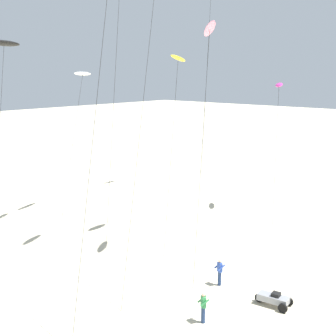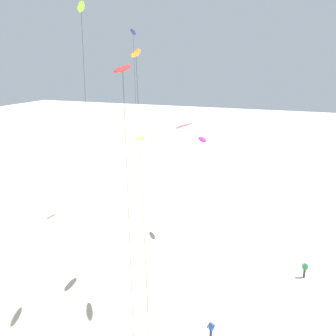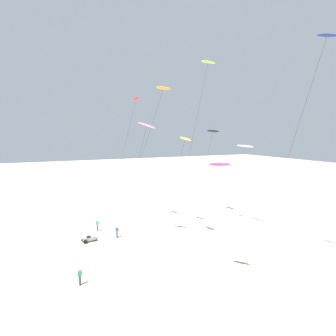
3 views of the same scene
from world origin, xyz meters
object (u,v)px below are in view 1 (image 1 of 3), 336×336
object	(u,v)px
beach_buggy	(274,299)
kite_pink	(210,32)
kite_flyer_nearest	(220,272)
kite_yellow	(178,61)
kite_flyer_middle	(203,307)
kite_white	(82,75)
kite_black	(4,44)
kite_magenta	(279,86)

from	to	relation	value
beach_buggy	kite_pink	bearing A→B (deg)	66.12
kite_pink	kite_flyer_nearest	distance (m)	15.06
kite_flyer_nearest	beach_buggy	size ratio (longest dim) A/B	0.79
kite_yellow	kite_flyer_middle	bearing A→B (deg)	-133.93
kite_white	beach_buggy	distance (m)	25.41
kite_pink	kite_flyer_nearest	bearing A→B (deg)	-132.36
kite_yellow	kite_flyer_middle	distance (m)	18.43
kite_black	kite_flyer_middle	world-z (taller)	kite_black
kite_white	kite_black	distance (m)	7.97
kite_magenta	kite_black	bearing A→B (deg)	147.47
kite_magenta	kite_yellow	distance (m)	11.49
kite_pink	kite_magenta	size ratio (longest dim) A/B	1.34
kite_black	beach_buggy	xyz separation A→B (m)	(3.03, -21.43, -14.33)
kite_flyer_middle	beach_buggy	size ratio (longest dim) A/B	0.79
kite_black	kite_flyer_nearest	bearing A→B (deg)	-79.96
kite_pink	kite_white	size ratio (longest dim) A/B	1.24
kite_flyer_middle	beach_buggy	distance (m)	4.45
kite_yellow	kite_flyer_nearest	bearing A→B (deg)	-123.72
kite_magenta	kite_yellow	size ratio (longest dim) A/B	0.85
kite_flyer_middle	beach_buggy	bearing A→B (deg)	-25.20
kite_white	kite_flyer_middle	bearing A→B (deg)	-113.19
kite_magenta	kite_white	bearing A→B (deg)	132.49
kite_magenta	kite_flyer_middle	bearing A→B (deg)	-160.50
kite_white	kite_flyer_nearest	xyz separation A→B (m)	(-4.48, -18.16, -11.55)
kite_flyer_middle	kite_yellow	bearing A→B (deg)	46.07
kite_yellow	kite_white	world-z (taller)	kite_yellow
kite_flyer_nearest	kite_flyer_middle	distance (m)	4.51
kite_white	beach_buggy	bearing A→B (deg)	-101.81
kite_magenta	beach_buggy	bearing A→B (deg)	-150.92
kite_flyer_nearest	kite_black	bearing A→B (deg)	100.04
kite_yellow	kite_flyer_nearest	xyz separation A→B (m)	(-5.19, -7.78, -12.65)
kite_flyer_nearest	kite_yellow	bearing A→B (deg)	56.28
kite_pink	kite_yellow	distance (m)	5.24
kite_pink	kite_black	size ratio (longest dim) A/B	1.06
kite_pink	kite_black	bearing A→B (deg)	113.22
kite_yellow	kite_black	distance (m)	12.99
kite_black	beach_buggy	distance (m)	25.96
kite_magenta	beach_buggy	xyz separation A→B (m)	(-16.33, -9.09, -11.07)
kite_white	kite_black	world-z (taller)	kite_black
kite_magenta	kite_flyer_nearest	size ratio (longest dim) A/B	7.13
kite_pink	beach_buggy	size ratio (longest dim) A/B	7.59
kite_flyer_nearest	beach_buggy	distance (m)	3.79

